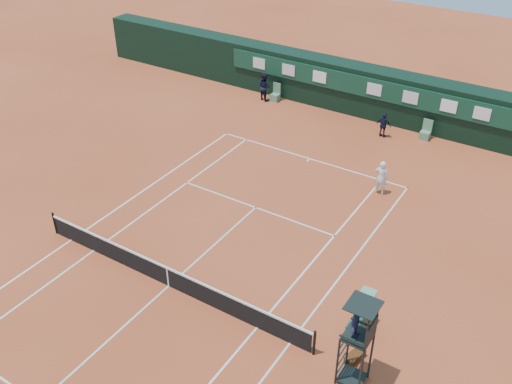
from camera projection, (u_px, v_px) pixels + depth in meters
ground at (169, 286)px, 22.45m from camera, size 90.00×90.00×0.00m
court_lines at (169, 286)px, 22.44m from camera, size 11.05×23.85×0.01m
tennis_net at (168, 276)px, 22.17m from camera, size 12.90×0.10×1.10m
back_wall at (363, 90)px, 34.87m from camera, size 40.00×1.65×3.00m
linesman_chair_left at (275, 96)px, 37.09m from camera, size 0.55×0.50×1.15m
linesman_chair_right at (425, 134)px, 32.62m from camera, size 0.55×0.50×1.15m
umpire_chair at (358, 327)px, 17.34m from camera, size 0.96×0.95×3.42m
player_bench at (363, 318)px, 20.17m from camera, size 0.56×1.20×1.10m
tennis_bag at (355, 357)px, 19.30m from camera, size 0.52×0.86×0.30m
cooler at (367, 299)px, 21.39m from camera, size 0.57×0.57×0.65m
tennis_ball at (312, 175)px, 29.40m from camera, size 0.07×0.07×0.07m
player at (381, 177)px, 27.55m from camera, size 0.68×0.47×1.79m
ball_kid_left at (264, 87)px, 36.88m from camera, size 1.03×0.91×1.79m
ball_kid_right at (384, 125)px, 32.60m from camera, size 0.87×0.38×1.47m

